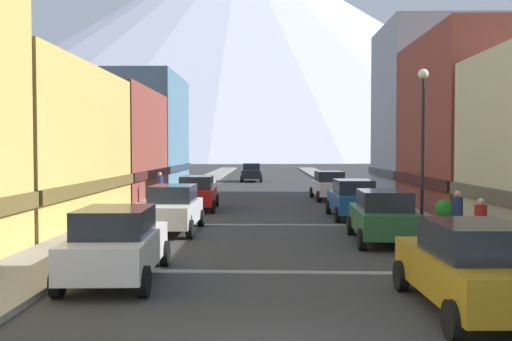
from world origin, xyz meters
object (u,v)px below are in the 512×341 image
at_px(car_right_2, 353,199).
at_px(car_left_2, 197,193).
at_px(car_left_1, 172,208).
at_px(car_right_3, 330,185).
at_px(car_right_1, 383,216).
at_px(pedestrian_1, 481,226).
at_px(car_driving_0, 252,172).
at_px(pedestrian_2, 160,188).
at_px(car_right_0, 472,267).
at_px(streetlamp_right, 423,126).
at_px(trash_bin_right, 490,236).
at_px(pedestrian_0, 457,217).
at_px(potted_plant_1, 444,211).
at_px(car_left_0, 117,243).

bearing_deg(car_right_2, car_left_2, 156.06).
xyz_separation_m(car_left_1, car_right_3, (7.60, 13.93, 0.00)).
height_order(car_right_1, pedestrian_1, car_right_1).
bearing_deg(car_left_2, car_driving_0, 85.14).
bearing_deg(pedestrian_2, car_left_1, -76.89).
xyz_separation_m(car_left_1, car_right_0, (7.60, -10.65, 0.00)).
height_order(pedestrian_1, streetlamp_right, streetlamp_right).
xyz_separation_m(car_left_2, car_right_2, (7.60, -3.37, 0.00)).
relative_size(car_right_0, car_driving_0, 1.01).
height_order(trash_bin_right, pedestrian_0, pedestrian_0).
bearing_deg(car_left_1, pedestrian_1, -24.51).
distance_m(car_right_1, car_right_3, 16.24).
distance_m(car_driving_0, potted_plant_1, 33.50).
bearing_deg(pedestrian_2, car_right_2, -31.16).
xyz_separation_m(pedestrian_1, pedestrian_2, (-12.50, 15.10, 0.08)).
height_order(car_driving_0, streetlamp_right, streetlamp_right).
height_order(car_right_1, pedestrian_0, pedestrian_0).
bearing_deg(trash_bin_right, car_left_2, 128.26).
relative_size(car_left_1, car_right_0, 0.99).
relative_size(car_right_2, pedestrian_2, 2.58).
bearing_deg(car_left_0, car_left_2, 90.00).
distance_m(car_left_0, car_right_3, 23.28).
relative_size(car_left_0, pedestrian_1, 2.86).
distance_m(car_right_1, pedestrian_0, 2.46).
bearing_deg(trash_bin_right, pedestrian_2, 128.98).
bearing_deg(pedestrian_0, car_right_1, 175.47).
relative_size(car_right_1, car_right_3, 1.00).
bearing_deg(car_driving_0, streetlamp_right, -78.80).
bearing_deg(potted_plant_1, trash_bin_right, -95.87).
bearing_deg(car_left_1, trash_bin_right, -26.45).
height_order(car_right_1, car_right_3, same).
relative_size(car_right_3, streetlamp_right, 0.76).
relative_size(car_left_0, car_right_2, 1.01).
relative_size(car_left_1, pedestrian_0, 2.70).
relative_size(potted_plant_1, pedestrian_1, 0.64).
height_order(car_left_2, potted_plant_1, car_left_2).
xyz_separation_m(car_right_1, pedestrian_1, (2.45, -2.27, -0.03)).
bearing_deg(car_left_2, pedestrian_2, 132.20).
height_order(car_driving_0, pedestrian_1, car_driving_0).
bearing_deg(trash_bin_right, car_left_1, 153.55).
height_order(car_left_0, car_right_1, same).
height_order(car_left_1, car_left_2, same).
bearing_deg(car_right_2, car_left_1, -149.67).
height_order(car_right_2, pedestrian_0, pedestrian_0).
height_order(car_right_2, potted_plant_1, car_right_2).
xyz_separation_m(pedestrian_0, pedestrian_1, (0.00, -2.07, -0.04)).
bearing_deg(car_left_0, trash_bin_right, 16.62).
distance_m(pedestrian_0, pedestrian_1, 2.07).
bearing_deg(car_left_1, car_left_0, -89.98).
bearing_deg(car_right_0, car_right_2, 90.00).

